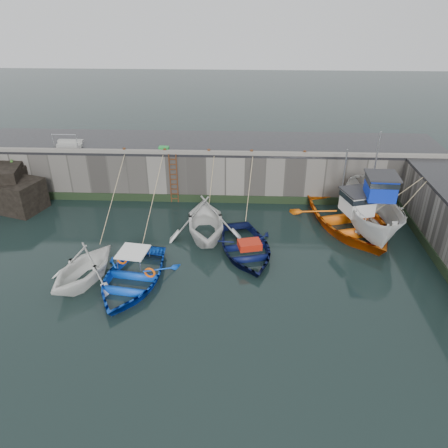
{
  "coord_description": "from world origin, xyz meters",
  "views": [
    {
      "loc": [
        2.25,
        -15.07,
        12.17
      ],
      "look_at": [
        1.36,
        4.93,
        1.2
      ],
      "focal_mm": 35.0,
      "sensor_mm": 36.0,
      "label": 1
    }
  ],
  "objects_px": {
    "ladder": "(174,179)",
    "boat_near_white": "(86,281)",
    "boat_near_blacktrim": "(206,236)",
    "bollard_c": "(209,151)",
    "boat_near_navy": "(245,252)",
    "bollard_a": "(124,150)",
    "bollard_d": "(252,152)",
    "bollard_b": "(165,151)",
    "boat_far_white": "(373,213)",
    "fish_crate": "(164,149)",
    "boat_near_blue": "(132,283)",
    "bollard_e": "(305,153)",
    "boat_far_orange": "(349,219)"
  },
  "relations": [
    {
      "from": "boat_near_blacktrim",
      "to": "boat_far_orange",
      "type": "distance_m",
      "value": 8.23
    },
    {
      "from": "boat_far_white",
      "to": "bollard_c",
      "type": "distance_m",
      "value": 10.21
    },
    {
      "from": "ladder",
      "to": "boat_near_blue",
      "type": "bearing_deg",
      "value": -95.07
    },
    {
      "from": "bollard_d",
      "to": "bollard_e",
      "type": "height_order",
      "value": "same"
    },
    {
      "from": "ladder",
      "to": "boat_near_blacktrim",
      "type": "relative_size",
      "value": 0.65
    },
    {
      "from": "bollard_c",
      "to": "bollard_e",
      "type": "xyz_separation_m",
      "value": [
        5.8,
        0.0,
        0.0
      ]
    },
    {
      "from": "bollard_a",
      "to": "bollard_c",
      "type": "relative_size",
      "value": 1.0
    },
    {
      "from": "boat_near_blacktrim",
      "to": "bollard_a",
      "type": "relative_size",
      "value": 17.7
    },
    {
      "from": "ladder",
      "to": "boat_near_white",
      "type": "xyz_separation_m",
      "value": [
        -2.97,
        -8.66,
        -1.59
      ]
    },
    {
      "from": "boat_near_blue",
      "to": "bollard_c",
      "type": "distance_m",
      "value": 10.06
    },
    {
      "from": "bollard_d",
      "to": "boat_near_blacktrim",
      "type": "bearing_deg",
      "value": -118.54
    },
    {
      "from": "boat_near_white",
      "to": "bollard_d",
      "type": "relative_size",
      "value": 14.96
    },
    {
      "from": "boat_near_white",
      "to": "boat_near_navy",
      "type": "relative_size",
      "value": 0.81
    },
    {
      "from": "boat_near_blue",
      "to": "bollard_d",
      "type": "distance_m",
      "value": 11.11
    },
    {
      "from": "boat_near_white",
      "to": "boat_near_blue",
      "type": "height_order",
      "value": "boat_near_white"
    },
    {
      "from": "boat_near_blacktrim",
      "to": "bollard_e",
      "type": "relative_size",
      "value": 17.7
    },
    {
      "from": "boat_near_white",
      "to": "bollard_d",
      "type": "height_order",
      "value": "bollard_d"
    },
    {
      "from": "boat_near_blacktrim",
      "to": "bollard_a",
      "type": "distance_m",
      "value": 7.75
    },
    {
      "from": "boat_near_white",
      "to": "boat_far_white",
      "type": "distance_m",
      "value": 15.47
    },
    {
      "from": "boat_far_white",
      "to": "boat_far_orange",
      "type": "xyz_separation_m",
      "value": [
        -1.1,
        0.51,
        -0.63
      ]
    },
    {
      "from": "bollard_e",
      "to": "boat_near_blacktrim",
      "type": "bearing_deg",
      "value": -141.15
    },
    {
      "from": "bollard_b",
      "to": "bollard_d",
      "type": "bearing_deg",
      "value": 0.0
    },
    {
      "from": "bollard_a",
      "to": "boat_near_white",
      "type": "bearing_deg",
      "value": -89.82
    },
    {
      "from": "bollard_d",
      "to": "boat_near_blue",
      "type": "bearing_deg",
      "value": -121.67
    },
    {
      "from": "boat_near_blue",
      "to": "bollard_b",
      "type": "bearing_deg",
      "value": 96.55
    },
    {
      "from": "bollard_c",
      "to": "bollard_d",
      "type": "relative_size",
      "value": 1.0
    },
    {
      "from": "ladder",
      "to": "boat_near_navy",
      "type": "relative_size",
      "value": 0.62
    },
    {
      "from": "boat_near_blue",
      "to": "fish_crate",
      "type": "bearing_deg",
      "value": 97.2
    },
    {
      "from": "boat_far_white",
      "to": "fish_crate",
      "type": "xyz_separation_m",
      "value": [
        -12.1,
        3.92,
        2.17
      ]
    },
    {
      "from": "boat_far_white",
      "to": "bollard_c",
      "type": "bearing_deg",
      "value": 161.46
    },
    {
      "from": "ladder",
      "to": "bollard_a",
      "type": "xyz_separation_m",
      "value": [
        -3.0,
        0.34,
        1.71
      ]
    },
    {
      "from": "bollard_a",
      "to": "bollard_d",
      "type": "relative_size",
      "value": 1.0
    },
    {
      "from": "boat_near_navy",
      "to": "bollard_e",
      "type": "xyz_separation_m",
      "value": [
        3.49,
        6.16,
        3.3
      ]
    },
    {
      "from": "bollard_a",
      "to": "boat_near_blue",
      "type": "bearing_deg",
      "value": -76.14
    },
    {
      "from": "boat_near_navy",
      "to": "boat_near_white",
      "type": "bearing_deg",
      "value": -172.91
    },
    {
      "from": "boat_near_navy",
      "to": "boat_far_white",
      "type": "xyz_separation_m",
      "value": [
        6.99,
        2.53,
        1.14
      ]
    },
    {
      "from": "boat_near_navy",
      "to": "fish_crate",
      "type": "distance_m",
      "value": 8.87
    },
    {
      "from": "boat_far_orange",
      "to": "bollard_e",
      "type": "distance_m",
      "value": 4.83
    },
    {
      "from": "boat_near_navy",
      "to": "bollard_b",
      "type": "relative_size",
      "value": 18.57
    },
    {
      "from": "boat_near_white",
      "to": "bollard_d",
      "type": "distance_m",
      "value": 12.34
    },
    {
      "from": "boat_near_blue",
      "to": "bollard_e",
      "type": "height_order",
      "value": "bollard_e"
    },
    {
      "from": "boat_near_blacktrim",
      "to": "bollard_c",
      "type": "relative_size",
      "value": 17.7
    },
    {
      "from": "bollard_c",
      "to": "boat_near_navy",
      "type": "bearing_deg",
      "value": -69.46
    },
    {
      "from": "boat_near_blue",
      "to": "boat_near_navy",
      "type": "relative_size",
      "value": 1.04
    },
    {
      "from": "bollard_e",
      "to": "bollard_d",
      "type": "bearing_deg",
      "value": 180.0
    },
    {
      "from": "boat_near_white",
      "to": "boat_near_blacktrim",
      "type": "distance_m",
      "value": 6.88
    },
    {
      "from": "ladder",
      "to": "boat_near_blacktrim",
      "type": "xyz_separation_m",
      "value": [
        2.31,
        -4.25,
        -1.59
      ]
    },
    {
      "from": "bollard_d",
      "to": "boat_far_orange",
      "type": "bearing_deg",
      "value": -29.17
    },
    {
      "from": "ladder",
      "to": "bollard_d",
      "type": "bearing_deg",
      "value": 4.0
    },
    {
      "from": "ladder",
      "to": "fish_crate",
      "type": "xyz_separation_m",
      "value": [
        -0.6,
        0.63,
        1.72
      ]
    }
  ]
}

